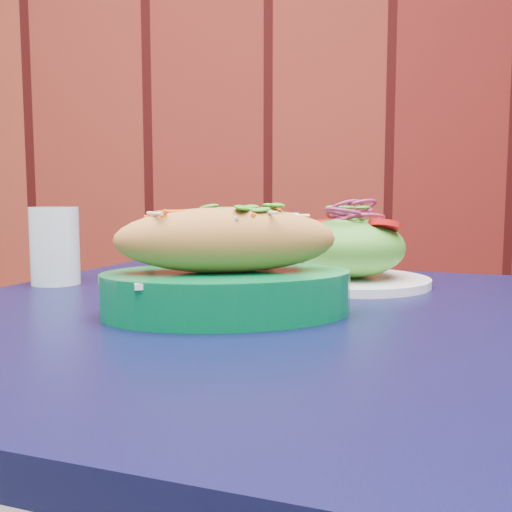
{
  "coord_description": "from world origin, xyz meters",
  "views": [
    {
      "loc": [
        -0.37,
        1.08,
        0.88
      ],
      "look_at": [
        -0.39,
        1.75,
        0.81
      ],
      "focal_mm": 40.0,
      "sensor_mm": 36.0,
      "label": 1
    }
  ],
  "objects": [
    {
      "name": "water_glass",
      "position": [
        -0.7,
        1.91,
        0.81
      ],
      "size": [
        0.07,
        0.07,
        0.11
      ],
      "primitive_type": "cylinder",
      "color": "silver",
      "rests_on": "cafe_table"
    },
    {
      "name": "banh_mi_basket",
      "position": [
        -0.42,
        1.7,
        0.8
      ],
      "size": [
        0.31,
        0.23,
        0.13
      ],
      "rotation": [
        0.0,
        0.0,
        0.19
      ],
      "color": "#026633",
      "rests_on": "cafe_table"
    },
    {
      "name": "salad_plate",
      "position": [
        -0.26,
        1.91,
        0.8
      ],
      "size": [
        0.23,
        0.23,
        0.12
      ],
      "rotation": [
        0.0,
        0.0,
        0.13
      ],
      "color": "white",
      "rests_on": "cafe_table"
    },
    {
      "name": "brick_wall",
      "position": [
        0.0,
        2.97,
        1.4
      ],
      "size": [
        4.9,
        0.04,
        2.8
      ],
      "primitive_type": "cube",
      "color": "#510F0F",
      "rests_on": "ground"
    },
    {
      "name": "cafe_table",
      "position": [
        -0.39,
        1.73,
        0.66
      ],
      "size": [
        1.0,
        1.0,
        0.75
      ],
      "rotation": [
        0.0,
        0.0,
        -0.31
      ],
      "color": "black",
      "rests_on": "ground"
    }
  ]
}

